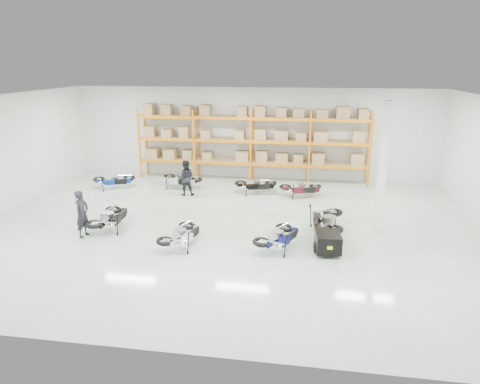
% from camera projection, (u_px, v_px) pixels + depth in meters
% --- Properties ---
extents(room, '(18.00, 18.00, 18.00)m').
position_uv_depth(room, '(228.00, 166.00, 14.70)').
color(room, '#B8CDBB').
rests_on(room, ground).
extents(pallet_rack, '(11.28, 0.98, 3.62)m').
position_uv_depth(pallet_rack, '(252.00, 135.00, 20.79)').
color(pallet_rack, orange).
rests_on(pallet_rack, ground).
extents(structural_column, '(0.25, 0.25, 4.50)m').
position_uv_depth(structural_column, '(382.00, 168.00, 14.41)').
color(structural_column, white).
rests_on(structural_column, ground).
extents(moto_blue_centre, '(1.50, 1.91, 1.11)m').
position_uv_depth(moto_blue_centre, '(279.00, 234.00, 13.42)').
color(moto_blue_centre, '#07094D').
rests_on(moto_blue_centre, ground).
extents(moto_silver_left, '(1.17, 1.81, 1.08)m').
position_uv_depth(moto_silver_left, '(182.00, 231.00, 13.62)').
color(moto_silver_left, silver).
rests_on(moto_silver_left, ground).
extents(moto_black_far_left, '(0.90, 1.79, 1.16)m').
position_uv_depth(moto_black_far_left, '(110.00, 215.00, 15.01)').
color(moto_black_far_left, black).
rests_on(moto_black_far_left, ground).
extents(moto_touring_right, '(1.09, 2.03, 1.28)m').
position_uv_depth(moto_touring_right, '(326.00, 217.00, 14.59)').
color(moto_touring_right, black).
rests_on(moto_touring_right, ground).
extents(trailer, '(0.84, 1.60, 0.66)m').
position_uv_depth(trailer, '(328.00, 242.00, 13.14)').
color(trailer, black).
rests_on(trailer, ground).
extents(moto_back_a, '(1.83, 1.32, 1.07)m').
position_uv_depth(moto_back_a, '(114.00, 178.00, 19.90)').
color(moto_back_a, navy).
rests_on(moto_back_a, ground).
extents(moto_back_b, '(1.86, 1.20, 1.11)m').
position_uv_depth(moto_back_b, '(180.00, 177.00, 19.91)').
color(moto_back_b, '#B4B8BE').
rests_on(moto_back_b, ground).
extents(moto_back_c, '(1.76, 1.09, 1.06)m').
position_uv_depth(moto_back_c, '(256.00, 183.00, 19.15)').
color(moto_back_c, black).
rests_on(moto_back_c, ground).
extents(moto_back_d, '(1.73, 1.12, 1.04)m').
position_uv_depth(moto_back_d, '(301.00, 186.00, 18.66)').
color(moto_back_d, '#460E17').
rests_on(moto_back_d, ground).
extents(person_left, '(0.45, 0.63, 1.62)m').
position_uv_depth(person_left, '(82.00, 214.00, 14.32)').
color(person_left, black).
rests_on(person_left, ground).
extents(person_back, '(0.87, 0.73, 1.59)m').
position_uv_depth(person_back, '(186.00, 178.00, 18.81)').
color(person_back, black).
rests_on(person_back, ground).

